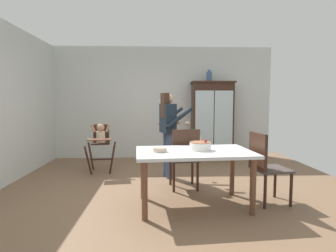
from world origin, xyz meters
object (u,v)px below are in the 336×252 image
china_cabinet (212,120)px  serving_bowl (160,150)px  ceramic_vase (209,76)px  high_chair_with_toddler (101,139)px  dining_chair_right_end (264,163)px  adult_person (168,124)px  birthday_cake (200,146)px  dining_table (194,158)px  dining_chair_far_side (185,155)px

china_cabinet → serving_bowl: (-1.28, -3.02, -0.17)m
ceramic_vase → high_chair_with_toddler: bearing=-154.2°
high_chair_with_toddler → dining_chair_right_end: dining_chair_right_end is taller
adult_person → dining_chair_right_end: 1.86m
china_cabinet → adult_person: china_cabinet is taller
birthday_cake → serving_bowl: size_ratio=1.56×
ceramic_vase → birthday_cake: (-0.67, -2.92, -1.18)m
serving_bowl → dining_chair_right_end: (1.40, 0.13, -0.21)m
ceramic_vase → dining_table: size_ratio=0.17×
high_chair_with_toddler → china_cabinet: bearing=18.0°
high_chair_with_toddler → serving_bowl: (1.13, -1.90, 0.11)m
high_chair_with_toddler → dining_table: 2.42m
china_cabinet → serving_bowl: china_cabinet is taller
dining_chair_far_side → adult_person: bearing=-77.6°
birthday_cake → china_cabinet: bearing=75.6°
ceramic_vase → dining_table: 3.33m
ceramic_vase → dining_table: ceramic_vase is taller
adult_person → dining_table: size_ratio=0.99×
china_cabinet → serving_bowl: size_ratio=10.31×
birthday_cake → dining_table: bearing=-155.4°
birthday_cake → high_chair_with_toddler: bearing=132.9°
high_chair_with_toddler → birthday_cake: 2.45m
dining_chair_far_side → dining_table: bearing=89.1°
birthday_cake → serving_bowl: 0.54m
china_cabinet → dining_chair_far_side: bearing=-111.2°
adult_person → birthday_cake: 1.41m
adult_person → dining_chair_right_end: size_ratio=1.59×
serving_bowl → adult_person: bearing=83.5°
ceramic_vase → high_chair_with_toddler: (-2.33, -1.13, -1.32)m
high_chair_with_toddler → birthday_cake: (1.67, -1.79, 0.14)m
serving_bowl → dining_chair_far_side: (0.39, 0.74, -0.21)m
china_cabinet → dining_table: bearing=-105.8°
dining_chair_right_end → dining_chair_far_side: bearing=51.1°
dining_table → dining_chair_right_end: dining_chair_right_end is taller
high_chair_with_toddler → serving_bowl: bearing=-66.1°
china_cabinet → serving_bowl: bearing=-113.0°
birthday_cake → serving_bowl: birthday_cake is taller
china_cabinet → ceramic_vase: (-0.08, 0.00, 1.04)m
high_chair_with_toddler → dining_table: size_ratio=0.61×
serving_bowl → dining_chair_far_side: dining_chair_far_side is taller
ceramic_vase → china_cabinet: bearing=-2.5°
dining_table → serving_bowl: serving_bowl is taller
dining_table → serving_bowl: bearing=-171.5°
ceramic_vase → adult_person: (-1.03, -1.57, -1.01)m
high_chair_with_toddler → adult_person: 1.41m
ceramic_vase → dining_chair_far_side: ceramic_vase is taller
adult_person → birthday_cake: size_ratio=5.47×
high_chair_with_toddler → serving_bowl: high_chair_with_toddler is taller
ceramic_vase → dining_chair_far_side: (-0.80, -2.29, -1.42)m
adult_person → birthday_cake: bearing=176.4°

